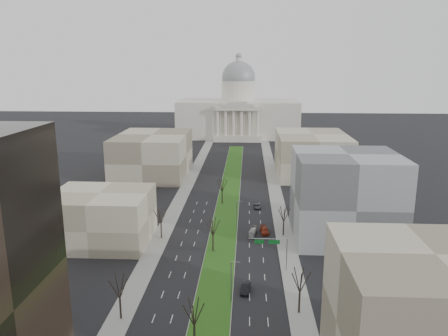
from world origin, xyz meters
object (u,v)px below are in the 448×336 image
(car_red, at_px, (264,230))
(car_grey_far, at_px, (257,206))
(box_van, at_px, (253,232))
(car_black, at_px, (245,288))

(car_red, relative_size, car_grey_far, 1.17)
(car_grey_far, distance_m, box_van, 24.24)
(car_grey_far, bearing_deg, box_van, -99.17)
(box_van, bearing_deg, car_grey_far, 93.86)
(car_black, bearing_deg, car_red, 86.47)
(car_black, distance_m, box_van, 32.29)
(car_black, xyz_separation_m, box_van, (1.90, 32.23, 0.09))
(car_red, height_order, car_grey_far, car_red)
(car_red, distance_m, car_grey_far, 22.60)
(car_grey_far, xyz_separation_m, box_van, (-1.66, -24.18, 0.26))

